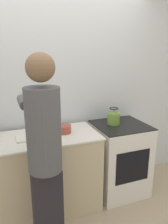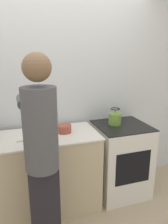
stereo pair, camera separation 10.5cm
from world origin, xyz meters
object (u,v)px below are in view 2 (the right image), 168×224
object	(u,v)px
oven	(120,159)
person	(41,150)
cutting_board	(33,136)
knife	(35,134)
kettle	(115,118)
bowl_prep	(64,129)

from	to	relation	value
oven	person	bearing A→B (deg)	-152.12
oven	person	xyz separation A→B (m)	(-1.05, -0.56, 0.54)
cutting_board	knife	world-z (taller)	knife
oven	kettle	size ratio (longest dim) A/B	4.47
kettle	bowl_prep	distance (m)	0.65
person	knife	distance (m)	0.58
kettle	bowl_prep	xyz separation A→B (m)	(-0.65, -0.05, -0.05)
cutting_board	bowl_prep	bearing A→B (deg)	3.41
knife	kettle	distance (m)	0.97
oven	knife	size ratio (longest dim) A/B	5.14
oven	person	world-z (taller)	person
kettle	person	bearing A→B (deg)	-147.92
oven	bowl_prep	bearing A→B (deg)	179.18
oven	kettle	world-z (taller)	kettle
person	bowl_prep	size ratio (longest dim) A/B	11.15
person	oven	bearing A→B (deg)	27.88
oven	cutting_board	size ratio (longest dim) A/B	2.64
cutting_board	knife	distance (m)	0.04
knife	kettle	size ratio (longest dim) A/B	0.87
cutting_board	knife	xyz separation A→B (m)	(0.03, 0.03, 0.01)
oven	bowl_prep	size ratio (longest dim) A/B	5.72
person	cutting_board	size ratio (longest dim) A/B	5.14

